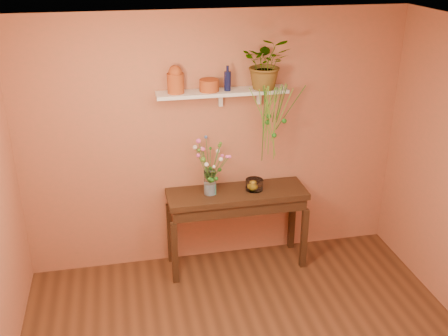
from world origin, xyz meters
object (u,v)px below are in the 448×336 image
sideboard (237,202)px  glass_vase (210,184)px  glass_bowl (254,185)px  terracotta_jug (175,80)px  spider_plant (267,63)px  bouquet (210,159)px  blue_bottle (228,80)px

sideboard → glass_vase: bearing=179.2°
glass_vase → glass_bowl: glass_vase is taller
terracotta_jug → spider_plant: 0.90m
terracotta_jug → bouquet: bearing=-20.9°
glass_vase → sideboard: bearing=-0.8°
terracotta_jug → glass_vase: size_ratio=1.04×
terracotta_jug → glass_bowl: 1.37m
sideboard → blue_bottle: size_ratio=5.94×
bouquet → blue_bottle: bearing=26.9°
blue_bottle → glass_vase: blue_bottle is taller
sideboard → blue_bottle: bearing=125.2°
glass_vase → bouquet: bearing=84.7°
spider_plant → bouquet: 1.10m
sideboard → terracotta_jug: (-0.59, 0.12, 1.31)m
sideboard → bouquet: (-0.28, 0.01, 0.51)m
spider_plant → bouquet: (-0.59, -0.09, -0.93)m
blue_bottle → glass_bowl: size_ratio=1.32×
terracotta_jug → bouquet: terracotta_jug is taller
blue_bottle → spider_plant: spider_plant is taller
blue_bottle → glass_vase: size_ratio=0.95×
terracotta_jug → spider_plant: spider_plant is taller
blue_bottle → spider_plant: 0.41m
glass_vase → bouquet: size_ratio=0.55×
bouquet → terracotta_jug: bearing=159.1°
sideboard → terracotta_jug: size_ratio=5.43×
terracotta_jug → glass_bowl: (0.77, -0.12, -1.13)m
spider_plant → glass_bowl: 1.27m
glass_vase → terracotta_jug: bearing=158.1°
spider_plant → glass_vase: size_ratio=1.96×
bouquet → glass_bowl: 0.58m
blue_bottle → glass_bowl: bearing=-21.3°
sideboard → blue_bottle: blue_bottle is taller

